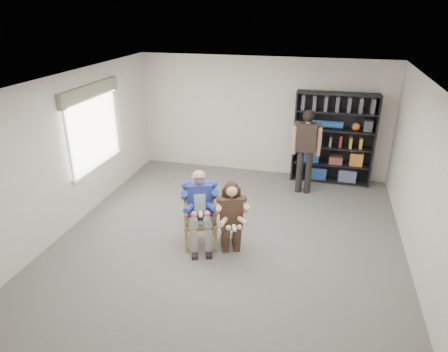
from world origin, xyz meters
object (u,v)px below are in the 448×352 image
(bookshelf, at_px, (333,139))
(standing_man, at_px, (306,153))
(kneeling_woman, at_px, (232,219))
(armchair, at_px, (200,217))
(seated_man, at_px, (200,209))

(bookshelf, height_order, standing_man, bookshelf)
(kneeling_woman, height_order, standing_man, standing_man)
(standing_man, bearing_deg, armchair, -121.55)
(bookshelf, xyz_separation_m, standing_man, (-0.57, -0.77, -0.11))
(armchair, distance_m, bookshelf, 4.00)
(armchair, relative_size, seated_man, 0.77)
(bookshelf, bearing_deg, standing_man, -126.38)
(kneeling_woman, relative_size, bookshelf, 0.60)
(armchair, height_order, kneeling_woman, kneeling_woman)
(armchair, distance_m, seated_man, 0.16)
(armchair, xyz_separation_m, seated_man, (0.00, 0.00, 0.16))
(standing_man, bearing_deg, seated_man, -121.55)
(seated_man, relative_size, kneeling_woman, 1.09)
(armchair, bearing_deg, seated_man, 70.50)
(seated_man, height_order, kneeling_woman, seated_man)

